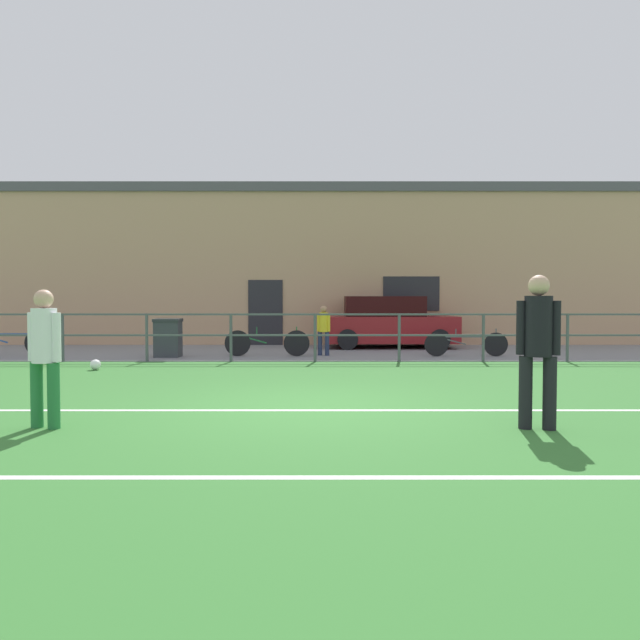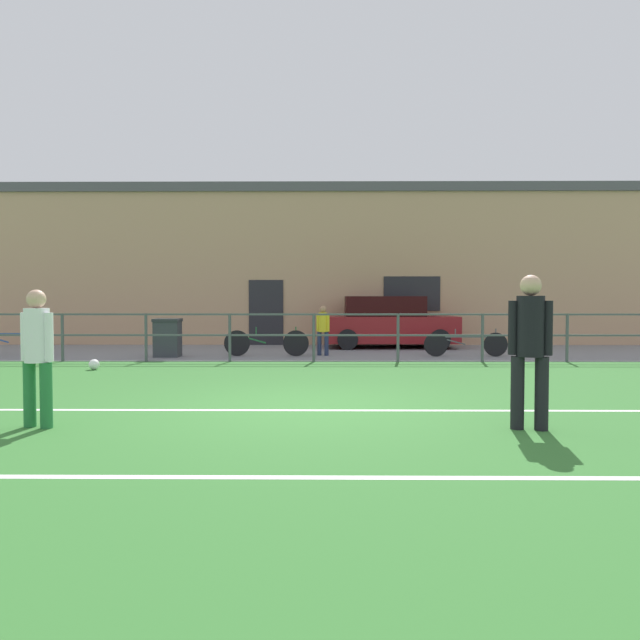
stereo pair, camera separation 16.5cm
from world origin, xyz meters
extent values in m
cube|color=#33702D|center=(0.00, 0.00, -0.02)|extent=(60.00, 44.00, 0.04)
cube|color=white|center=(0.00, -0.25, 0.00)|extent=(36.00, 0.11, 0.00)
cube|color=white|center=(0.00, -3.29, 0.00)|extent=(36.00, 0.11, 0.00)
cube|color=slate|center=(0.00, 8.50, 0.01)|extent=(48.00, 5.00, 0.02)
cylinder|color=#474C51|center=(-6.00, 6.00, 0.57)|extent=(0.07, 0.07, 1.15)
cylinder|color=#474C51|center=(-4.00, 6.00, 0.57)|extent=(0.07, 0.07, 1.15)
cylinder|color=#474C51|center=(-2.00, 6.00, 0.57)|extent=(0.07, 0.07, 1.15)
cylinder|color=#474C51|center=(0.00, 6.00, 0.57)|extent=(0.07, 0.07, 1.15)
cylinder|color=#474C51|center=(2.00, 6.00, 0.57)|extent=(0.07, 0.07, 1.15)
cylinder|color=#474C51|center=(4.00, 6.00, 0.57)|extent=(0.07, 0.07, 1.15)
cylinder|color=#474C51|center=(6.00, 6.00, 0.57)|extent=(0.07, 0.07, 1.15)
cube|color=#474C51|center=(0.00, 6.00, 1.13)|extent=(36.00, 0.04, 0.04)
cube|color=#474C51|center=(0.00, 6.00, 0.63)|extent=(36.00, 0.04, 0.04)
cube|color=tan|center=(0.00, 12.20, 2.46)|extent=(28.00, 2.40, 4.92)
cube|color=#232328|center=(-1.63, 10.98, 1.05)|extent=(1.10, 0.04, 2.10)
cube|color=#232328|center=(3.04, 10.98, 1.66)|extent=(1.80, 0.04, 1.10)
cube|color=#4C4C51|center=(0.00, 12.20, 5.07)|extent=(28.00, 2.56, 0.30)
cylinder|color=black|center=(2.74, -1.43, 0.42)|extent=(0.15, 0.15, 0.84)
cylinder|color=black|center=(2.49, -1.38, 0.42)|extent=(0.15, 0.15, 0.84)
cylinder|color=black|center=(2.61, -1.40, 1.19)|extent=(0.31, 0.31, 0.69)
sphere|color=tan|center=(2.61, -1.40, 1.65)|extent=(0.24, 0.24, 0.24)
cylinder|color=black|center=(2.80, -1.45, 1.17)|extent=(0.11, 0.11, 0.62)
cylinder|color=black|center=(2.43, -1.36, 1.17)|extent=(0.11, 0.11, 0.62)
cylinder|color=#237038|center=(-3.18, -1.31, 0.38)|extent=(0.14, 0.14, 0.76)
cylinder|color=#237038|center=(-2.95, -1.38, 0.38)|extent=(0.14, 0.14, 0.76)
cylinder|color=white|center=(-3.06, -1.34, 1.08)|extent=(0.28, 0.28, 0.63)
sphere|color=tan|center=(-3.06, -1.34, 1.50)|extent=(0.22, 0.22, 0.22)
cylinder|color=white|center=(-3.23, -1.29, 1.06)|extent=(0.10, 0.10, 0.56)
cylinder|color=white|center=(-2.90, -1.39, 1.06)|extent=(0.10, 0.10, 0.56)
sphere|color=white|center=(-4.61, 4.35, 0.11)|extent=(0.22, 0.22, 0.22)
cylinder|color=#232D4C|center=(0.30, 7.37, 0.33)|extent=(0.11, 0.11, 0.61)
cylinder|color=#232D4C|center=(0.12, 7.42, 0.33)|extent=(0.11, 0.11, 0.61)
cylinder|color=gold|center=(0.21, 7.40, 0.89)|extent=(0.23, 0.23, 0.51)
sphere|color=#A37556|center=(0.21, 7.40, 1.23)|extent=(0.17, 0.17, 0.17)
cylinder|color=gold|center=(0.34, 7.36, 0.87)|extent=(0.08, 0.08, 0.45)
cylinder|color=gold|center=(0.08, 7.43, 0.87)|extent=(0.08, 0.08, 0.45)
cube|color=maroon|center=(2.25, 9.96, 0.58)|extent=(3.93, 1.73, 0.79)
cube|color=black|center=(2.06, 9.96, 1.27)|extent=(2.36, 1.45, 0.60)
cylinder|color=black|center=(0.92, 9.13, 0.32)|extent=(0.60, 0.18, 0.60)
cylinder|color=black|center=(3.59, 9.13, 0.32)|extent=(0.60, 0.18, 0.60)
cylinder|color=black|center=(0.92, 10.79, 0.32)|extent=(0.60, 0.18, 0.60)
cylinder|color=black|center=(3.59, 10.79, 0.32)|extent=(0.60, 0.18, 0.60)
cylinder|color=black|center=(-2.01, 7.20, 0.35)|extent=(0.67, 0.04, 0.67)
cylinder|color=black|center=(-0.48, 7.20, 0.35)|extent=(0.67, 0.04, 0.67)
cube|color=#1E6633|center=(-1.25, 7.20, 0.57)|extent=(1.19, 0.04, 0.04)
cube|color=#1E6633|center=(-1.63, 7.20, 0.46)|extent=(0.74, 0.03, 0.24)
cylinder|color=#1E6633|center=(-1.51, 7.20, 0.67)|extent=(0.03, 0.03, 0.20)
cylinder|color=#1E6633|center=(-0.48, 7.20, 0.64)|extent=(0.03, 0.03, 0.28)
cylinder|color=black|center=(-7.15, 7.20, 0.37)|extent=(0.69, 0.04, 0.69)
cube|color=#234C99|center=(-7.92, 7.20, 0.59)|extent=(1.20, 0.04, 0.04)
cylinder|color=#234C99|center=(-7.15, 7.20, 0.66)|extent=(0.03, 0.03, 0.28)
cylinder|color=black|center=(3.11, 7.15, 0.33)|extent=(0.61, 0.04, 0.61)
cylinder|color=black|center=(4.64, 7.15, 0.33)|extent=(0.61, 0.04, 0.61)
cube|color=#4C5156|center=(3.87, 7.15, 0.52)|extent=(1.19, 0.04, 0.04)
cube|color=#4C5156|center=(3.49, 7.15, 0.43)|extent=(0.75, 0.03, 0.22)
cylinder|color=#4C5156|center=(3.61, 7.15, 0.62)|extent=(0.03, 0.03, 0.20)
cylinder|color=#4C5156|center=(4.64, 7.15, 0.59)|extent=(0.03, 0.03, 0.28)
cube|color=#33383D|center=(-3.75, 7.00, 0.47)|extent=(0.62, 0.52, 0.89)
cube|color=#282C30|center=(-3.75, 7.00, 0.95)|extent=(0.66, 0.56, 0.08)
camera|label=1|loc=(0.12, -8.27, 1.50)|focal=33.83mm
camera|label=2|loc=(0.28, -8.27, 1.50)|focal=33.83mm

